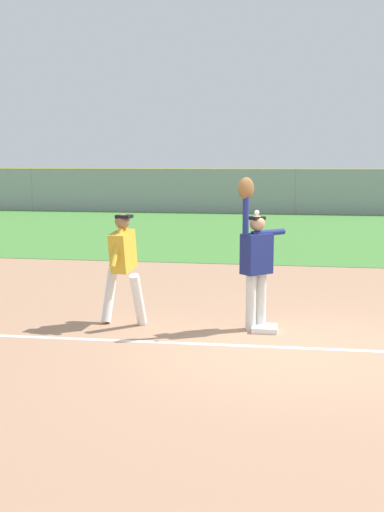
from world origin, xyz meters
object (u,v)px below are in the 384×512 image
(first_base, at_px, (265,328))
(parked_car_green, at_px, (336,196))
(parked_car_white, at_px, (109,194))
(parked_car_red, at_px, (223,196))
(fielder, at_px, (256,256))
(runner, at_px, (123,261))
(baseball, at_px, (257,213))

(first_base, distance_m, parked_car_green, 25.32)
(parked_car_white, height_order, parked_car_red, same)
(fielder, relative_size, runner, 1.33)
(runner, xyz_separation_m, parked_car_green, (4.68, 25.15, -0.32))
(fielder, xyz_separation_m, parked_car_red, (-3.41, 24.80, -0.45))
(baseball, height_order, parked_car_white, baseball)
(baseball, bearing_deg, first_base, 49.70)
(parked_car_white, xyz_separation_m, parked_car_red, (6.58, -0.40, 0.00))
(runner, height_order, parked_car_green, runner)
(runner, bearing_deg, parked_car_green, 88.63)
(baseball, distance_m, parked_car_green, 25.51)
(runner, distance_m, baseball, 2.20)
(parked_car_red, bearing_deg, runner, -93.03)
(fielder, height_order, parked_car_green, fielder)
(fielder, bearing_deg, parked_car_white, -22.68)
(first_base, relative_size, parked_car_green, 0.08)
(parked_car_white, bearing_deg, first_base, -70.93)
(runner, xyz_separation_m, baseball, (2.04, -0.20, 0.78))
(fielder, distance_m, baseball, 0.70)
(fielder, bearing_deg, parked_car_red, -36.48)
(baseball, relative_size, parked_car_red, 0.02)
(first_base, xyz_separation_m, runner, (-2.18, 0.04, 0.96))
(first_base, distance_m, runner, 2.38)
(baseball, xyz_separation_m, parked_car_red, (-3.43, 25.03, -1.11))
(first_base, relative_size, parked_car_white, 0.08)
(fielder, distance_m, runner, 2.03)
(runner, distance_m, parked_car_green, 25.58)
(first_base, xyz_separation_m, parked_car_white, (-10.15, 25.27, 0.63))
(fielder, height_order, baseball, fielder)
(first_base, height_order, baseball, baseball)
(runner, relative_size, parked_car_red, 0.38)
(parked_car_white, bearing_deg, runner, -75.28)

